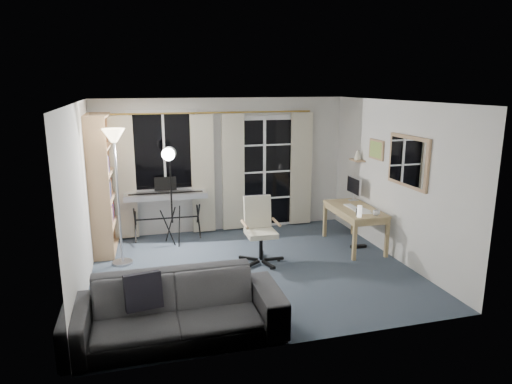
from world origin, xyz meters
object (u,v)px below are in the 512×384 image
bookshelf (98,188)px  sofa (175,299)px  desk (355,213)px  monitor (354,186)px  mug (376,212)px  torchiere_lamp (115,156)px  studio_light (169,165)px  office_chair (259,223)px  keyboard_piano (166,196)px

bookshelf → sofa: (0.88, -2.95, -0.60)m
desk → monitor: (0.20, 0.45, 0.33)m
mug → sofa: (-3.23, -1.56, -0.27)m
torchiere_lamp → studio_light: torchiere_lamp is taller
torchiere_lamp → monitor: torchiere_lamp is taller
desk → mug: (0.10, -0.50, 0.14)m
office_chair → desk: (1.69, 0.19, -0.01)m
keyboard_piano → studio_light: studio_light is taller
torchiere_lamp → sofa: 2.65m
bookshelf → torchiere_lamp: (0.31, -0.66, 0.59)m
studio_light → desk: studio_light is taller
monitor → mug: monitor is taller
monitor → keyboard_piano: bearing=168.2°
studio_light → monitor: 3.15m
keyboard_piano → office_chair: (1.26, -1.37, -0.18)m
sofa → desk: bearing=34.3°
bookshelf → mug: bearing=-15.9°
mug → keyboard_piano: bearing=151.1°
keyboard_piano → studio_light: bearing=-79.3°
bookshelf → torchiere_lamp: 0.93m
bookshelf → desk: (4.01, -0.89, -0.46)m
bookshelf → studio_light: (1.11, -0.06, 0.32)m
keyboard_piano → sofa: (-0.18, -3.25, -0.32)m
studio_light → mug: bearing=-9.3°
keyboard_piano → studio_light: 0.70m
office_chair → studio_light: bearing=141.1°
bookshelf → desk: bearing=-9.8°
sofa → keyboard_piano: bearing=87.7°
monitor → desk: bearing=-112.3°
monitor → office_chair: bearing=-160.0°
bookshelf → mug: bookshelf is taller
bookshelf → studio_light: bookshelf is taller
bookshelf → office_chair: size_ratio=2.19×
torchiere_lamp → mug: torchiere_lamp is taller
torchiere_lamp → office_chair: 2.31m
torchiere_lamp → studio_light: bearing=36.5°
bookshelf → torchiere_lamp: bearing=-62.2°
torchiere_lamp → mug: 3.98m
torchiere_lamp → keyboard_piano: size_ratio=1.44×
keyboard_piano → sofa: 3.27m
bookshelf → office_chair: 2.60m
keyboard_piano → monitor: 3.23m
torchiere_lamp → studio_light: (0.81, 0.60, -0.27)m
bookshelf → sofa: 3.14m
keyboard_piano → sofa: size_ratio=0.62×
desk → studio_light: bearing=165.3°
sofa → office_chair: bearing=53.3°
office_chair → monitor: monitor is taller
torchiere_lamp → monitor: bearing=3.2°
bookshelf → mug: (4.11, -1.39, -0.32)m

